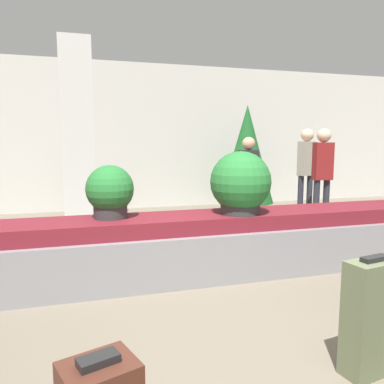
# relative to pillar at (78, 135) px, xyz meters

# --- Properties ---
(ground_plane) EXTENTS (18.00, 18.00, 0.00)m
(ground_plane) POSITION_rel_pillar_xyz_m (1.19, -4.63, -1.60)
(ground_plane) COLOR #6B6051
(back_wall) EXTENTS (18.00, 0.06, 3.20)m
(back_wall) POSITION_rel_pillar_xyz_m (1.19, 1.63, 0.00)
(back_wall) COLOR beige
(back_wall) RESTS_ON ground_plane
(carousel) EXTENTS (8.40, 0.79, 0.68)m
(carousel) POSITION_rel_pillar_xyz_m (1.19, -2.93, -1.27)
(carousel) COLOR gray
(carousel) RESTS_ON ground_plane
(pillar) EXTENTS (0.53, 0.53, 3.20)m
(pillar) POSITION_rel_pillar_xyz_m (0.00, 0.00, 0.00)
(pillar) COLOR silver
(pillar) RESTS_ON ground_plane
(suitcase_7) EXTENTS (0.39, 0.23, 0.77)m
(suitcase_7) POSITION_rel_pillar_xyz_m (1.78, -4.95, -1.23)
(suitcase_7) COLOR #5B6647
(suitcase_7) RESTS_ON ground_plane
(potted_plant_1) EXTENTS (0.67, 0.67, 0.69)m
(potted_plant_1) POSITION_rel_pillar_xyz_m (1.72, -3.02, -0.59)
(potted_plant_1) COLOR #2D2D2D
(potted_plant_1) RESTS_ON carousel
(potted_plant_2) EXTENTS (0.50, 0.50, 0.55)m
(potted_plant_2) POSITION_rel_pillar_xyz_m (0.33, -2.86, -0.64)
(potted_plant_2) COLOR #2D2D2D
(potted_plant_2) RESTS_ON carousel
(traveler_0) EXTENTS (0.34, 0.24, 1.71)m
(traveler_0) POSITION_rel_pillar_xyz_m (4.08, -1.15, -0.57)
(traveler_0) COLOR #282833
(traveler_0) RESTS_ON ground_plane
(traveler_1) EXTENTS (0.35, 0.24, 1.56)m
(traveler_1) POSITION_rel_pillar_xyz_m (2.76, -0.95, -0.68)
(traveler_1) COLOR #282833
(traveler_1) RESTS_ON ground_plane
(traveler_2) EXTENTS (0.36, 0.26, 1.73)m
(traveler_2) POSITION_rel_pillar_xyz_m (4.24, -0.40, -0.56)
(traveler_2) COLOR #282833
(traveler_2) RESTS_ON ground_plane
(decorated_tree) EXTENTS (1.17, 1.17, 2.26)m
(decorated_tree) POSITION_rel_pillar_xyz_m (3.45, 0.65, -0.38)
(decorated_tree) COLOR #4C331E
(decorated_tree) RESTS_ON ground_plane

